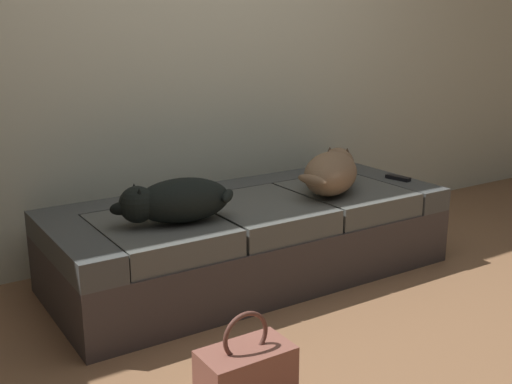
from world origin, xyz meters
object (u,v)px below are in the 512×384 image
(handbag, at_px, (246,379))
(dog_tan, at_px, (332,172))
(couch, at_px, (251,238))
(tv_remote, at_px, (398,178))
(dog_dark, at_px, (175,201))

(handbag, bearing_deg, dog_tan, 39.18)
(dog_tan, xyz_separation_m, handbag, (-1.12, -0.91, -0.41))
(couch, bearing_deg, dog_tan, -13.66)
(dog_tan, bearing_deg, tv_remote, -0.90)
(dog_tan, height_order, handbag, dog_tan)
(dog_dark, height_order, tv_remote, dog_dark)
(dog_dark, height_order, handbag, dog_dark)
(couch, relative_size, tv_remote, 13.88)
(couch, xyz_separation_m, dog_dark, (-0.50, -0.14, 0.32))
(dog_dark, bearing_deg, handbag, -101.01)
(couch, relative_size, handbag, 5.51)
(tv_remote, height_order, handbag, tv_remote)
(dog_tan, distance_m, handbag, 1.50)
(couch, relative_size, dog_tan, 3.65)
(dog_tan, bearing_deg, dog_dark, -177.97)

